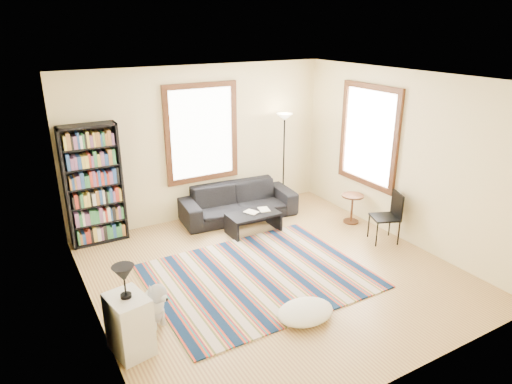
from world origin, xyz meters
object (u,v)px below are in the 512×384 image
floor_lamp (284,161)px  dog (147,301)px  floor_cushion (305,312)px  sofa (238,201)px  bookshelf (94,185)px  white_cabinet (129,324)px  folding_chair (385,217)px  coffee_table (253,223)px  side_table (352,209)px

floor_lamp → dog: 4.35m
floor_cushion → sofa: bearing=76.8°
bookshelf → white_cabinet: 3.09m
white_cabinet → dog: bearing=41.2°
bookshelf → folding_chair: bearing=-29.9°
bookshelf → dog: 2.69m
sofa → floor_cushion: size_ratio=2.86×
bookshelf → floor_cushion: size_ratio=2.66×
floor_lamp → bookshelf: bearing=177.3°
coffee_table → side_table: 1.86m
coffee_table → dog: bearing=-146.3°
bookshelf → folding_chair: size_ratio=2.33×
dog → side_table: bearing=-9.7°
floor_cushion → folding_chair: bearing=24.8°
dog → white_cabinet: bearing=-152.2°
floor_cushion → side_table: (2.46, 1.97, 0.18)m
floor_cushion → floor_lamp: (1.83, 3.33, 0.84)m
sofa → dog: 3.40m
folding_chair → white_cabinet: size_ratio=1.23×
sofa → dog: size_ratio=3.64×
floor_cushion → folding_chair: size_ratio=0.87×
white_cabinet → sofa: bearing=33.7°
bookshelf → floor_lamp: (3.57, -0.17, -0.07)m
folding_chair → dog: bearing=-155.4°
sofa → floor_cushion: (-0.76, -3.23, -0.22)m
sofa → side_table: 2.11m
side_table → white_cabinet: 4.74m
sofa → dog: sofa is taller
dog → floor_lamp: bearing=10.3°
coffee_table → dog: (-2.39, -1.60, 0.12)m
side_table → white_cabinet: (-4.50, -1.48, 0.08)m
floor_lamp → white_cabinet: floor_lamp is taller
floor_lamp → dog: floor_lamp is taller
coffee_table → side_table: side_table is taller
side_table → folding_chair: 0.87m
folding_chair → dog: folding_chair is taller
bookshelf → side_table: (4.19, -1.53, -0.73)m
bookshelf → side_table: bookshelf is taller
side_table → coffee_table: bearing=163.3°
sofa → coffee_table: size_ratio=2.39×
sofa → side_table: size_ratio=3.99×
coffee_table → white_cabinet: white_cabinet is taller
white_cabinet → floor_cushion: bearing=-24.0°
bookshelf → side_table: bearing=-20.0°
folding_chair → coffee_table: bearing=162.9°
coffee_table → folding_chair: 2.23m
coffee_table → floor_cushion: coffee_table is taller
coffee_table → dog: dog is taller
white_cabinet → dog: size_ratio=1.18×
bookshelf → coffee_table: (2.41, -1.00, -0.82)m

